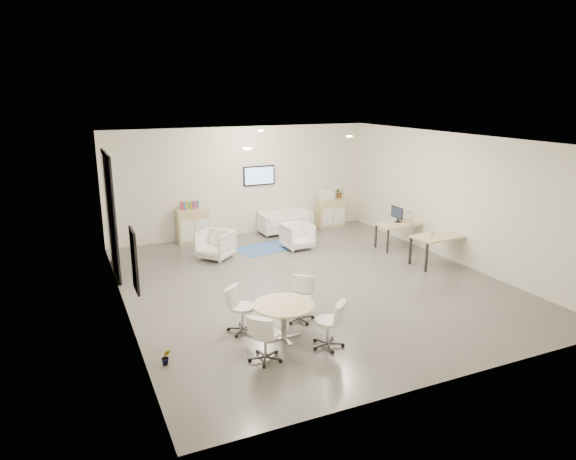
# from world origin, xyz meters

# --- Properties ---
(room_shell) EXTENTS (9.60, 10.60, 4.80)m
(room_shell) POSITION_xyz_m (0.00, 0.00, 1.60)
(room_shell) COLOR #585550
(room_shell) RESTS_ON ground
(glass_door) EXTENTS (0.09, 1.90, 2.85)m
(glass_door) POSITION_xyz_m (-3.95, 2.51, 1.50)
(glass_door) COLOR black
(glass_door) RESTS_ON room_shell
(artwork) EXTENTS (0.05, 0.54, 1.04)m
(artwork) POSITION_xyz_m (-3.97, -1.60, 1.55)
(artwork) COLOR black
(artwork) RESTS_ON room_shell
(wall_tv) EXTENTS (0.98, 0.06, 0.58)m
(wall_tv) POSITION_xyz_m (0.50, 4.46, 1.75)
(wall_tv) COLOR black
(wall_tv) RESTS_ON room_shell
(ceiling_spots) EXTENTS (3.14, 4.14, 0.03)m
(ceiling_spots) POSITION_xyz_m (-0.20, 0.83, 3.18)
(ceiling_spots) COLOR #FFEAC6
(ceiling_spots) RESTS_ON room_shell
(sideboard_left) EXTENTS (0.87, 0.45, 0.98)m
(sideboard_left) POSITION_xyz_m (-1.63, 4.25, 0.49)
(sideboard_left) COLOR #DBC184
(sideboard_left) RESTS_ON room_shell
(sideboard_right) EXTENTS (0.89, 0.43, 0.89)m
(sideboard_right) POSITION_xyz_m (2.83, 4.26, 0.45)
(sideboard_right) COLOR #DBC184
(sideboard_right) RESTS_ON room_shell
(books) EXTENTS (0.50, 0.14, 0.22)m
(books) POSITION_xyz_m (-1.67, 4.25, 1.09)
(books) COLOR red
(books) RESTS_ON sideboard_left
(printer) EXTENTS (0.44, 0.37, 0.31)m
(printer) POSITION_xyz_m (2.67, 4.26, 1.04)
(printer) COLOR white
(printer) RESTS_ON sideboard_right
(loveseat) EXTENTS (1.55, 0.78, 0.58)m
(loveseat) POSITION_xyz_m (1.17, 4.11, 0.32)
(loveseat) COLOR silver
(loveseat) RESTS_ON room_shell
(blue_rug) EXTENTS (1.67, 1.25, 0.01)m
(blue_rug) POSITION_xyz_m (-0.01, 2.83, 0.01)
(blue_rug) COLOR #315596
(blue_rug) RESTS_ON room_shell
(armchair_left) EXTENTS (1.07, 1.08, 0.81)m
(armchair_left) POSITION_xyz_m (-1.46, 2.54, 0.40)
(armchair_left) COLOR silver
(armchair_left) RESTS_ON room_shell
(armchair_right) EXTENTS (0.79, 0.74, 0.77)m
(armchair_right) POSITION_xyz_m (0.83, 2.47, 0.39)
(armchair_right) COLOR silver
(armchair_right) RESTS_ON room_shell
(desk_rear) EXTENTS (1.38, 0.78, 0.69)m
(desk_rear) POSITION_xyz_m (3.46, 1.39, 0.62)
(desk_rear) COLOR #DBC184
(desk_rear) RESTS_ON room_shell
(desk_front) EXTENTS (1.50, 0.84, 0.75)m
(desk_front) POSITION_xyz_m (3.50, -0.19, 0.68)
(desk_front) COLOR #DBC184
(desk_front) RESTS_ON room_shell
(monitor) EXTENTS (0.20, 0.50, 0.44)m
(monitor) POSITION_xyz_m (3.42, 1.54, 0.92)
(monitor) COLOR black
(monitor) RESTS_ON desk_rear
(round_table) EXTENTS (1.06, 1.06, 0.64)m
(round_table) POSITION_xyz_m (-1.65, -2.26, 0.56)
(round_table) COLOR #DBC184
(round_table) RESTS_ON room_shell
(meeting_chairs) EXTENTS (1.95, 1.95, 0.82)m
(meeting_chairs) POSITION_xyz_m (-1.65, -2.26, 0.41)
(meeting_chairs) COLOR white
(meeting_chairs) RESTS_ON room_shell
(plant_cabinet) EXTENTS (0.33, 0.36, 0.26)m
(plant_cabinet) POSITION_xyz_m (3.16, 4.27, 1.02)
(plant_cabinet) COLOR #3F7F3F
(plant_cabinet) RESTS_ON sideboard_right
(plant_floor) EXTENTS (0.19, 0.29, 0.12)m
(plant_floor) POSITION_xyz_m (-3.70, -2.32, 0.06)
(plant_floor) COLOR #3F7F3F
(plant_floor) RESTS_ON room_shell
(cup) EXTENTS (0.13, 0.12, 0.11)m
(cup) POSITION_xyz_m (3.30, -0.07, 0.81)
(cup) COLOR white
(cup) RESTS_ON desk_front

